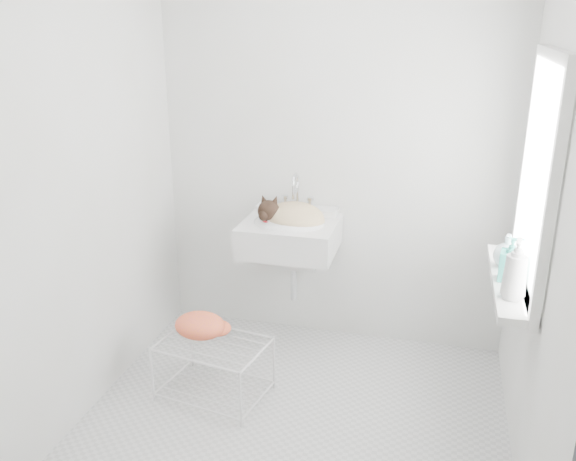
% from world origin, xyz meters
% --- Properties ---
extents(floor, '(2.20, 2.00, 0.02)m').
position_xyz_m(floor, '(0.00, 0.00, 0.00)').
color(floor, '#BDBDBD').
rests_on(floor, ground).
extents(back_wall, '(2.20, 0.02, 2.50)m').
position_xyz_m(back_wall, '(0.00, 1.00, 1.25)').
color(back_wall, white).
rests_on(back_wall, ground).
extents(right_wall, '(0.02, 2.00, 2.50)m').
position_xyz_m(right_wall, '(1.10, 0.00, 1.25)').
color(right_wall, white).
rests_on(right_wall, ground).
extents(left_wall, '(0.02, 2.00, 2.50)m').
position_xyz_m(left_wall, '(-1.10, 0.00, 1.25)').
color(left_wall, white).
rests_on(left_wall, ground).
extents(window_glass, '(0.01, 0.80, 1.00)m').
position_xyz_m(window_glass, '(1.09, 0.20, 1.35)').
color(window_glass, white).
rests_on(window_glass, right_wall).
extents(window_frame, '(0.04, 0.90, 1.10)m').
position_xyz_m(window_frame, '(1.07, 0.20, 1.35)').
color(window_frame, white).
rests_on(window_frame, right_wall).
extents(windowsill, '(0.16, 0.88, 0.04)m').
position_xyz_m(windowsill, '(1.01, 0.20, 0.83)').
color(windowsill, white).
rests_on(windowsill, right_wall).
extents(sink, '(0.57, 0.50, 0.23)m').
position_xyz_m(sink, '(-0.21, 0.74, 0.85)').
color(sink, white).
rests_on(sink, back_wall).
extents(faucet, '(0.21, 0.14, 0.21)m').
position_xyz_m(faucet, '(-0.21, 0.92, 0.99)').
color(faucet, silver).
rests_on(faucet, sink).
extents(cat, '(0.41, 0.35, 0.25)m').
position_xyz_m(cat, '(-0.20, 0.72, 0.89)').
color(cat, tan).
rests_on(cat, sink).
extents(wire_rack, '(0.62, 0.48, 0.33)m').
position_xyz_m(wire_rack, '(-0.49, 0.10, 0.15)').
color(wire_rack, silver).
rests_on(wire_rack, floor).
extents(towel, '(0.32, 0.24, 0.12)m').
position_xyz_m(towel, '(-0.58, 0.16, 0.36)').
color(towel, orange).
rests_on(towel, wire_rack).
extents(bottle_a, '(0.11, 0.11, 0.24)m').
position_xyz_m(bottle_a, '(1.00, -0.03, 0.85)').
color(bottle_a, silver).
rests_on(bottle_a, windowsill).
extents(bottle_b, '(0.11, 0.11, 0.22)m').
position_xyz_m(bottle_b, '(1.00, 0.17, 0.85)').
color(bottle_b, teal).
rests_on(bottle_b, windowsill).
extents(bottle_c, '(0.18, 0.18, 0.17)m').
position_xyz_m(bottle_c, '(1.00, 0.34, 0.85)').
color(bottle_c, white).
rests_on(bottle_c, windowsill).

